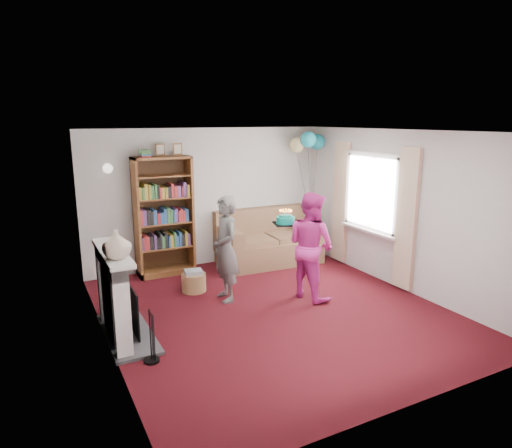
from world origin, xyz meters
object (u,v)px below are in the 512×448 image
person_striped (226,249)px  birthday_cake (285,220)px  bookcase (163,218)px  person_magenta (311,245)px  sofa (267,243)px

person_striped → birthday_cake: bearing=83.5°
bookcase → person_magenta: bearing=-51.6°
person_striped → person_magenta: 1.27m
sofa → birthday_cake: bearing=-106.0°
sofa → birthday_cake: size_ratio=5.57×
bookcase → person_magenta: (1.65, -2.08, -0.19)m
person_magenta → person_striped: bearing=55.0°
bookcase → person_striped: (0.47, -1.60, -0.21)m
sofa → person_striped: 2.04m
bookcase → birthday_cake: 2.25m
sofa → person_striped: (-1.45, -1.37, 0.42)m
person_striped → birthday_cake: 1.01m
bookcase → person_striped: bookcase is taller
person_striped → person_magenta: person_magenta is taller
sofa → person_magenta: size_ratio=1.15×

